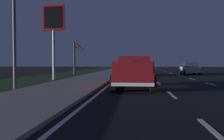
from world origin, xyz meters
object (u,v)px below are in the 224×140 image
object	(u,v)px
sedan_green	(136,69)
gas_price_sign	(53,24)
bare_tree_far	(75,56)
sedan_silver	(190,68)
street_light_near	(19,5)
pickup_truck	(134,71)

from	to	relation	value
sedan_green	gas_price_sign	xyz separation A→B (m)	(-7.68, 7.15, 4.09)
bare_tree_far	sedan_silver	bearing A→B (deg)	-91.69
gas_price_sign	street_light_near	bearing A→B (deg)	-174.39
pickup_truck	bare_tree_far	xyz separation A→B (m)	(17.78, 8.45, 1.52)
sedan_green	gas_price_sign	distance (m)	11.26
sedan_green	gas_price_sign	size ratio (longest dim) A/B	0.68
pickup_truck	gas_price_sign	distance (m)	9.93
pickup_truck	sedan_silver	size ratio (longest dim) A/B	1.22
pickup_truck	sedan_green	bearing A→B (deg)	-0.49
sedan_green	street_light_near	world-z (taller)	street_light_near
street_light_near	gas_price_sign	bearing A→B (deg)	5.61
sedan_green	street_light_near	xyz separation A→B (m)	(-14.77, 6.45, 3.91)
sedan_silver	bare_tree_far	size ratio (longest dim) A/B	0.89
sedan_silver	street_light_near	world-z (taller)	street_light_near
sedan_silver	pickup_truck	bearing A→B (deg)	157.63
pickup_truck	street_light_near	distance (m)	7.45
sedan_green	bare_tree_far	size ratio (longest dim) A/B	0.89
pickup_truck	gas_price_sign	bearing A→B (deg)	50.33
sedan_green	sedan_silver	world-z (taller)	same
sedan_silver	bare_tree_far	xyz separation A→B (m)	(0.46, 15.58, 1.72)
street_light_near	bare_tree_far	size ratio (longest dim) A/B	1.55
street_light_near	bare_tree_far	xyz separation A→B (m)	(19.04, 2.11, -2.19)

